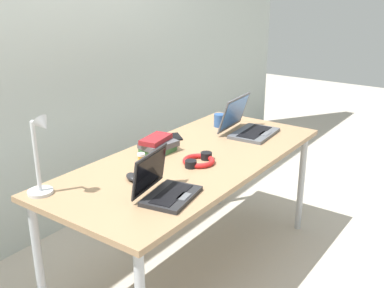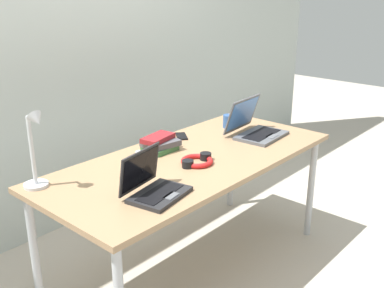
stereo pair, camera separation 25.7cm
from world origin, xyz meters
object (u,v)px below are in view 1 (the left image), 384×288
object	(u,v)px
laptop_near_mouse	(248,127)
coffee_mug	(220,120)
book_stack	(158,145)
computer_mouse	(132,177)
headphones	(199,161)
laptop_front_right	(165,188)
cell_phone	(176,137)
desk_lamp	(41,156)
pill_bottle	(141,160)

from	to	relation	value
laptop_near_mouse	coffee_mug	bearing A→B (deg)	83.39
book_stack	computer_mouse	bearing A→B (deg)	-158.26
headphones	laptop_front_right	bearing A→B (deg)	-165.93
laptop_near_mouse	book_stack	bearing A→B (deg)	156.35
cell_phone	coffee_mug	distance (m)	0.38
laptop_front_right	headphones	distance (m)	0.45
desk_lamp	book_stack	world-z (taller)	desk_lamp
laptop_near_mouse	pill_bottle	bearing A→B (deg)	167.31
desk_lamp	cell_phone	world-z (taller)	desk_lamp
laptop_front_right	laptop_near_mouse	distance (m)	1.06
headphones	computer_mouse	bearing A→B (deg)	159.45
laptop_front_right	computer_mouse	bearing A→B (deg)	78.53
headphones	coffee_mug	size ratio (longest dim) A/B	1.89
computer_mouse	cell_phone	xyz separation A→B (m)	(0.66, 0.23, -0.01)
desk_lamp	headphones	bearing A→B (deg)	-25.63
laptop_front_right	book_stack	xyz separation A→B (m)	(0.44, 0.41, 0.00)
laptop_near_mouse	headphones	world-z (taller)	laptop_near_mouse
computer_mouse	pill_bottle	size ratio (longest dim) A/B	1.22
cell_phone	coffee_mug	xyz separation A→B (m)	(0.37, -0.10, 0.04)
cell_phone	book_stack	size ratio (longest dim) A/B	0.59
computer_mouse	desk_lamp	bearing A→B (deg)	175.70
laptop_near_mouse	laptop_front_right	bearing A→B (deg)	-172.37
desk_lamp	computer_mouse	distance (m)	0.46
desk_lamp	headphones	world-z (taller)	desk_lamp
laptop_near_mouse	cell_phone	xyz separation A→B (m)	(-0.34, 0.34, -0.04)
desk_lamp	coffee_mug	size ratio (longest dim) A/B	3.54
computer_mouse	book_stack	bearing A→B (deg)	47.94
laptop_front_right	book_stack	bearing A→B (deg)	42.77
laptop_near_mouse	computer_mouse	bearing A→B (deg)	173.63
cell_phone	coffee_mug	size ratio (longest dim) A/B	1.20
coffee_mug	pill_bottle	bearing A→B (deg)	-176.75
book_stack	coffee_mug	xyz separation A→B (m)	(0.63, -0.03, -0.00)
headphones	book_stack	distance (m)	0.30
pill_bottle	coffee_mug	distance (m)	0.87
cell_phone	headphones	xyz separation A→B (m)	(-0.28, -0.37, 0.01)
cell_phone	laptop_front_right	bearing A→B (deg)	-107.37
coffee_mug	headphones	bearing A→B (deg)	-157.20
computer_mouse	pill_bottle	xyz separation A→B (m)	(0.16, 0.08, 0.02)
desk_lamp	laptop_front_right	world-z (taller)	desk_lamp
laptop_near_mouse	coffee_mug	distance (m)	0.24
laptop_near_mouse	book_stack	world-z (taller)	laptop_near_mouse
laptop_near_mouse	computer_mouse	xyz separation A→B (m)	(-1.00, 0.11, -0.03)
computer_mouse	headphones	world-z (taller)	headphones
cell_phone	book_stack	world-z (taller)	book_stack
desk_lamp	cell_phone	distance (m)	1.04
cell_phone	book_stack	bearing A→B (deg)	-126.03
cell_phone	laptop_near_mouse	bearing A→B (deg)	-6.71
coffee_mug	cell_phone	bearing A→B (deg)	164.35
coffee_mug	laptop_front_right	bearing A→B (deg)	-160.60
laptop_near_mouse	headphones	bearing A→B (deg)	-177.03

